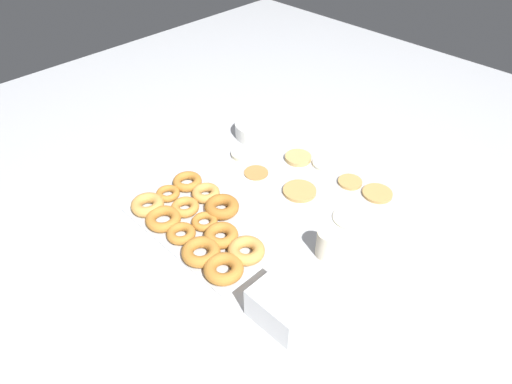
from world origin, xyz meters
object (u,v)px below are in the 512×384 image
(pancake_5, at_px, (298,158))
(pancake_6, at_px, (377,193))
(paper_cup, at_px, (327,243))
(pancake_7, at_px, (242,154))
(container_stack, at_px, (282,306))
(pancake_3, at_px, (350,182))
(pancake_1, at_px, (256,172))
(pancake_0, at_px, (300,191))
(batter_bowl, at_px, (257,129))
(pancake_2, at_px, (350,217))
(donut_tray, at_px, (200,223))
(pancake_4, at_px, (325,164))

(pancake_5, height_order, pancake_6, pancake_5)
(pancake_5, bearing_deg, paper_cup, -39.36)
(pancake_7, relative_size, container_stack, 0.56)
(pancake_7, bearing_deg, pancake_3, 21.21)
(pancake_1, bearing_deg, pancake_0, 9.12)
(batter_bowl, relative_size, container_stack, 1.15)
(pancake_1, height_order, pancake_6, pancake_6)
(pancake_2, bearing_deg, paper_cup, -77.02)
(pancake_7, xyz_separation_m, donut_tray, (0.19, -0.36, 0.01))
(pancake_0, distance_m, pancake_4, 0.19)
(pancake_0, height_order, pancake_4, same)
(pancake_0, distance_m, pancake_2, 0.20)
(pancake_3, bearing_deg, pancake_5, -174.57)
(pancake_5, bearing_deg, pancake_2, -21.32)
(pancake_2, height_order, pancake_3, same)
(pancake_4, distance_m, pancake_7, 0.31)
(pancake_4, distance_m, pancake_6, 0.23)
(pancake_2, relative_size, pancake_3, 1.30)
(pancake_7, distance_m, donut_tray, 0.41)
(pancake_0, xyz_separation_m, pancake_1, (-0.18, -0.03, -0.00))
(pancake_5, xyz_separation_m, paper_cup, (0.37, -0.30, 0.04))
(pancake_1, distance_m, container_stack, 0.61)
(pancake_6, bearing_deg, batter_bowl, -177.32)
(pancake_1, height_order, pancake_2, same)
(pancake_0, xyz_separation_m, pancake_6, (0.19, 0.18, -0.00))
(pancake_0, distance_m, pancake_1, 0.18)
(pancake_1, relative_size, pancake_5, 0.89)
(pancake_1, bearing_deg, container_stack, -39.03)
(pancake_0, xyz_separation_m, container_stack, (0.29, -0.41, 0.04))
(pancake_2, height_order, pancake_7, pancake_7)
(pancake_0, bearing_deg, container_stack, -54.56)
(pancake_0, distance_m, pancake_7, 0.29)
(container_stack, distance_m, paper_cup, 0.26)
(pancake_6, height_order, paper_cup, paper_cup)
(pancake_2, bearing_deg, pancake_0, -176.14)
(pancake_7, relative_size, donut_tray, 0.17)
(pancake_6, relative_size, paper_cup, 1.15)
(pancake_6, bearing_deg, paper_cup, -82.49)
(pancake_2, distance_m, pancake_4, 0.29)
(container_stack, bearing_deg, pancake_3, 109.31)
(pancake_6, bearing_deg, container_stack, -80.43)
(pancake_5, distance_m, container_stack, 0.70)
(pancake_6, distance_m, paper_cup, 0.34)
(pancake_3, xyz_separation_m, pancake_6, (0.10, 0.01, -0.00))
(pancake_1, relative_size, batter_bowl, 0.50)
(pancake_4, height_order, batter_bowl, batter_bowl)
(pancake_3, bearing_deg, donut_tray, -111.17)
(donut_tray, distance_m, container_stack, 0.41)
(pancake_5, distance_m, pancake_7, 0.21)
(pancake_0, relative_size, donut_tray, 0.23)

